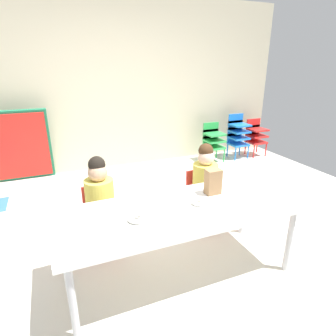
# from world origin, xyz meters

# --- Properties ---
(ground_plane) EXTENTS (6.11, 4.54, 0.02)m
(ground_plane) POSITION_xyz_m (-0.00, 0.00, -0.01)
(ground_plane) COLOR silver
(back_wall) EXTENTS (6.11, 0.10, 2.68)m
(back_wall) POSITION_xyz_m (0.00, 2.27, 1.34)
(back_wall) COLOR beige
(back_wall) RESTS_ON ground_plane
(craft_table) EXTENTS (1.89, 0.75, 0.62)m
(craft_table) POSITION_xyz_m (-0.10, -0.64, 0.57)
(craft_table) COLOR white
(craft_table) RESTS_ON ground_plane
(seated_child_near_camera) EXTENTS (0.34, 0.34, 0.92)m
(seated_child_near_camera) POSITION_xyz_m (-0.62, -0.03, 0.55)
(seated_child_near_camera) COLOR red
(seated_child_near_camera) RESTS_ON ground_plane
(seated_child_middle_seat) EXTENTS (0.32, 0.31, 0.92)m
(seated_child_middle_seat) POSITION_xyz_m (0.47, -0.03, 0.55)
(seated_child_middle_seat) COLOR red
(seated_child_middle_seat) RESTS_ON ground_plane
(kid_chair_green_stack) EXTENTS (0.32, 0.30, 0.68)m
(kid_chair_green_stack) POSITION_xyz_m (1.70, 1.84, 0.40)
(kid_chair_green_stack) COLOR green
(kid_chair_green_stack) RESTS_ON ground_plane
(kid_chair_blue_stack) EXTENTS (0.32, 0.30, 0.80)m
(kid_chair_blue_stack) POSITION_xyz_m (2.22, 1.84, 0.46)
(kid_chair_blue_stack) COLOR blue
(kid_chair_blue_stack) RESTS_ON ground_plane
(kid_chair_red_stack) EXTENTS (0.32, 0.30, 0.68)m
(kid_chair_red_stack) POSITION_xyz_m (2.64, 1.84, 0.40)
(kid_chair_red_stack) COLOR red
(kid_chair_red_stack) RESTS_ON ground_plane
(folded_activity_table) EXTENTS (0.90, 0.29, 1.09)m
(folded_activity_table) POSITION_xyz_m (-1.43, 2.07, 0.54)
(folded_activity_table) COLOR #19724C
(folded_activity_table) RESTS_ON ground_plane
(paper_bag_brown) EXTENTS (0.13, 0.09, 0.22)m
(paper_bag_brown) POSITION_xyz_m (0.28, -0.50, 0.73)
(paper_bag_brown) COLOR #9E754C
(paper_bag_brown) RESTS_ON craft_table
(paper_plate_near_edge) EXTENTS (0.18, 0.18, 0.01)m
(paper_plate_near_edge) POSITION_xyz_m (-0.47, -0.70, 0.62)
(paper_plate_near_edge) COLOR white
(paper_plate_near_edge) RESTS_ON craft_table
(donut_powdered_on_plate) EXTENTS (0.13, 0.13, 0.04)m
(donut_powdered_on_plate) POSITION_xyz_m (-0.47, -0.70, 0.64)
(donut_powdered_on_plate) COLOR white
(donut_powdered_on_plate) RESTS_ON craft_table
(donut_powdered_loose) EXTENTS (0.11, 0.11, 0.03)m
(donut_powdered_loose) POSITION_xyz_m (0.06, -0.63, 0.63)
(donut_powdered_loose) COLOR white
(donut_powdered_loose) RESTS_ON craft_table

